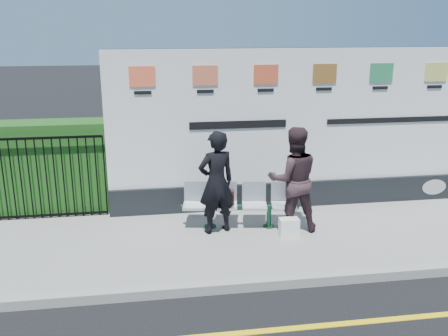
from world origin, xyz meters
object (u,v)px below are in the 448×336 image
Objects in this scene: bench at (240,216)px; woman_left at (216,182)px; billboard at (320,139)px; woman_right at (293,179)px.

woman_left is (-0.43, -0.14, 0.67)m from bench.
woman_left is at bearing -153.37° from billboard.
bench is 1.08× the size of woman_right.
woman_right is (0.87, -0.24, 0.69)m from bench.
billboard is 2.44m from woman_left.
woman_left reaches higher than bench.
bench is 1.11× the size of woman_left.
bench is (-1.72, -0.94, -1.09)m from billboard.
billboard reaches higher than bench.
woman_right is at bearing -125.84° from billboard.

